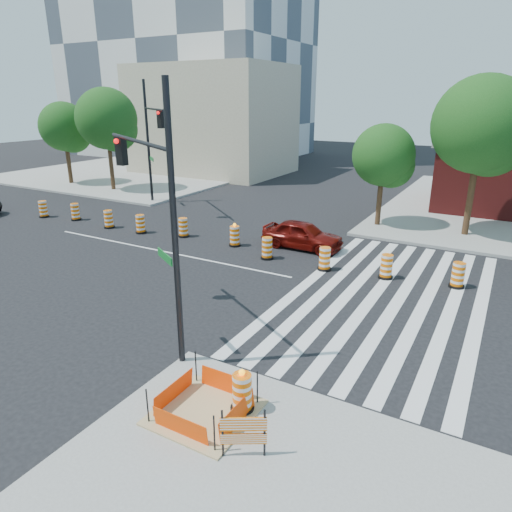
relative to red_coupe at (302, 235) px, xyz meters
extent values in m
plane|color=black|center=(-5.75, -3.83, -0.69)|extent=(120.00, 120.00, 0.00)
cube|color=gray|center=(-23.75, 14.17, -0.61)|extent=(22.00, 22.00, 0.15)
cube|color=silver|center=(2.05, -3.83, -0.68)|extent=(0.45, 13.50, 0.01)
cube|color=silver|center=(2.95, -3.83, -0.68)|extent=(0.45, 13.50, 0.01)
cube|color=silver|center=(3.85, -3.83, -0.68)|extent=(0.45, 13.50, 0.01)
cube|color=silver|center=(4.75, -3.83, -0.68)|extent=(0.45, 13.50, 0.01)
cube|color=silver|center=(5.65, -3.83, -0.68)|extent=(0.45, 13.50, 0.01)
cube|color=silver|center=(6.55, -3.83, -0.68)|extent=(0.45, 13.50, 0.01)
cube|color=silver|center=(7.45, -3.83, -0.68)|extent=(0.45, 13.50, 0.01)
cube|color=silver|center=(8.35, -3.83, -0.68)|extent=(0.45, 13.50, 0.01)
cube|color=silver|center=(-5.75, -3.83, -0.68)|extent=(14.00, 0.12, 0.01)
cube|color=tan|center=(3.25, -12.83, -0.51)|extent=(2.20, 2.20, 0.05)
cube|color=#F94104|center=(3.25, -13.73, -0.26)|extent=(1.44, 0.02, 0.55)
cube|color=#F94104|center=(3.25, -11.93, -0.26)|extent=(1.44, 0.02, 0.55)
cube|color=#F94104|center=(2.35, -12.83, -0.26)|extent=(0.02, 1.44, 0.55)
cube|color=#F94104|center=(4.15, -12.83, -0.26)|extent=(0.02, 1.44, 0.55)
cylinder|color=black|center=(2.35, -13.73, -0.09)|extent=(0.04, 0.04, 0.90)
cylinder|color=black|center=(4.15, -13.73, -0.09)|extent=(0.04, 0.04, 0.90)
cylinder|color=black|center=(2.35, -11.93, -0.09)|extent=(0.04, 0.04, 0.90)
cylinder|color=black|center=(4.15, -11.93, -0.09)|extent=(0.04, 0.04, 0.90)
cube|color=tan|center=(-17.75, 18.17, 4.31)|extent=(14.00, 10.00, 10.00)
imported|color=#5D0C08|center=(0.00, 0.00, 0.00)|extent=(4.06, 1.69, 1.38)
cylinder|color=black|center=(1.37, -11.28, 3.18)|extent=(0.17, 0.17, 7.44)
cylinder|color=black|center=(-1.02, -9.85, 5.23)|extent=(4.85, 2.95, 0.11)
cube|color=black|center=(-2.70, -8.85, 4.76)|extent=(0.30, 0.26, 0.93)
sphere|color=#FF0C0C|center=(-2.70, -9.03, 5.09)|extent=(0.17, 0.17, 0.17)
cube|color=#0C591E|center=(0.57, -10.81, 2.25)|extent=(0.98, 0.60, 0.23)
cylinder|color=black|center=(-13.60, 4.34, 3.51)|extent=(0.18, 0.18, 8.09)
cylinder|color=black|center=(-11.23, 2.45, 5.73)|extent=(4.82, 3.88, 0.12)
cube|color=black|center=(-9.57, 1.12, 5.23)|extent=(0.32, 0.28, 1.01)
sphere|color=#FF0C0C|center=(-9.57, 0.94, 5.58)|extent=(0.18, 0.18, 0.18)
cube|color=#0C591E|center=(-12.81, 3.71, 2.50)|extent=(0.97, 0.79, 0.25)
cylinder|color=black|center=(3.96, -12.32, -0.49)|extent=(0.56, 0.56, 0.09)
cylinder|color=#F36705|center=(3.96, -12.32, -0.02)|extent=(0.45, 0.45, 0.89)
sphere|color=#FF990C|center=(3.96, -12.32, 0.50)|extent=(0.15, 0.15, 0.15)
cube|color=#F36705|center=(4.72, -13.53, 0.24)|extent=(0.84, 0.52, 0.31)
cube|color=#F36705|center=(4.72, -13.53, -0.11)|extent=(0.84, 0.52, 0.25)
cylinder|color=black|center=(4.36, -13.74, 0.02)|extent=(0.04, 0.04, 1.12)
cylinder|color=black|center=(5.09, -13.31, 0.02)|extent=(0.04, 0.04, 1.12)
cylinder|color=#382314|center=(-24.47, 6.31, 1.45)|extent=(0.34, 0.34, 4.27)
sphere|color=#134413|center=(-24.47, 6.31, 4.12)|extent=(4.00, 4.00, 4.00)
sphere|color=#134413|center=(-23.94, 6.64, 3.45)|extent=(2.94, 2.94, 2.94)
sphere|color=#134413|center=(-24.90, 6.10, 3.72)|extent=(2.67, 2.67, 2.67)
cylinder|color=#382314|center=(-19.17, 6.04, 1.78)|extent=(0.32, 0.32, 4.94)
sphere|color=#134413|center=(-19.17, 6.04, 4.87)|extent=(4.63, 4.63, 4.63)
sphere|color=#134413|center=(-18.67, 6.34, 4.10)|extent=(3.39, 3.39, 3.39)
sphere|color=#134413|center=(-19.57, 5.84, 4.40)|extent=(3.09, 3.09, 3.09)
cylinder|color=#382314|center=(2.18, 5.78, 1.13)|extent=(0.29, 0.29, 3.64)
sphere|color=#134413|center=(2.18, 5.78, 3.40)|extent=(3.41, 3.41, 3.41)
sphere|color=#134413|center=(2.62, 6.05, 2.83)|extent=(2.50, 2.50, 2.50)
sphere|color=#134413|center=(1.82, 5.60, 3.06)|extent=(2.27, 2.27, 2.27)
cylinder|color=#382314|center=(6.82, 6.11, 1.90)|extent=(0.33, 0.33, 5.18)
sphere|color=#134413|center=(6.82, 6.11, 5.14)|extent=(4.85, 4.85, 4.85)
sphere|color=#134413|center=(7.34, 6.42, 4.33)|extent=(3.56, 3.56, 3.56)
sphere|color=#134413|center=(6.41, 5.90, 4.65)|extent=(3.24, 3.24, 3.24)
cylinder|color=black|center=(-16.60, -2.27, -0.64)|extent=(0.60, 0.60, 0.10)
cylinder|color=#F36705|center=(-16.60, -2.27, -0.14)|extent=(0.48, 0.48, 0.95)
cylinder|color=black|center=(-14.27, -1.78, -0.64)|extent=(0.60, 0.60, 0.10)
cylinder|color=#F36705|center=(-14.27, -1.78, -0.14)|extent=(0.48, 0.48, 0.95)
cylinder|color=black|center=(-11.17, -2.05, -0.64)|extent=(0.60, 0.60, 0.10)
cylinder|color=#F36705|center=(-11.17, -2.05, -0.14)|extent=(0.48, 0.48, 0.95)
cylinder|color=black|center=(-8.84, -1.95, -0.64)|extent=(0.60, 0.60, 0.10)
cylinder|color=#F36705|center=(-8.84, -1.95, -0.14)|extent=(0.48, 0.48, 0.95)
cylinder|color=black|center=(-6.35, -1.34, -0.64)|extent=(0.60, 0.60, 0.10)
cylinder|color=#F36705|center=(-6.35, -1.34, -0.14)|extent=(0.48, 0.48, 0.95)
cylinder|color=black|center=(-3.10, -1.35, -0.64)|extent=(0.60, 0.60, 0.10)
cylinder|color=#F36705|center=(-3.10, -1.35, -0.14)|extent=(0.48, 0.48, 0.95)
sphere|color=#FF990C|center=(-3.10, -1.35, 0.41)|extent=(0.16, 0.16, 0.16)
cylinder|color=black|center=(-0.77, -2.26, -0.64)|extent=(0.60, 0.60, 0.10)
cylinder|color=#F36705|center=(-0.77, -2.26, -0.14)|extent=(0.48, 0.48, 0.95)
cylinder|color=black|center=(2.09, -2.33, -0.64)|extent=(0.60, 0.60, 0.10)
cylinder|color=#F36705|center=(2.09, -2.33, -0.14)|extent=(0.48, 0.48, 0.95)
cylinder|color=black|center=(4.66, -1.98, -0.64)|extent=(0.60, 0.60, 0.10)
cylinder|color=#F36705|center=(4.66, -1.98, -0.14)|extent=(0.48, 0.48, 0.95)
cylinder|color=black|center=(7.35, -1.56, -0.64)|extent=(0.60, 0.60, 0.10)
cylinder|color=#F36705|center=(7.35, -1.56, -0.14)|extent=(0.48, 0.48, 0.95)
camera|label=1|loc=(8.63, -19.93, 6.43)|focal=32.00mm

